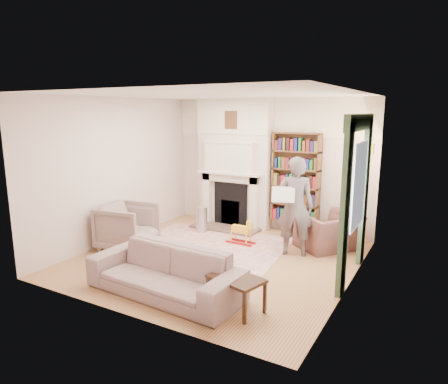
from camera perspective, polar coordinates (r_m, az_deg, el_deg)
The scene contains 25 objects.
floor at distance 7.08m, azimuth -1.01°, elevation -9.52°, with size 4.50×4.50×0.00m, color #925B3A.
ceiling at distance 6.61m, azimuth -1.10°, elevation 13.76°, with size 4.50×4.50×0.00m, color white.
wall_back at distance 8.70m, azimuth 6.51°, elevation 3.91°, with size 4.50×4.50×0.00m, color beige.
wall_front at distance 4.94m, azimuth -14.42°, elevation -2.21°, with size 4.50×4.50×0.00m, color beige.
wall_left at distance 8.07m, azimuth -14.97°, elevation 3.00°, with size 4.50×4.50×0.00m, color beige.
wall_right at distance 5.91m, azimuth 18.10°, elevation -0.19°, with size 4.50×4.50×0.00m, color beige.
fireplace at distance 8.84m, azimuth 1.50°, elevation 4.02°, with size 1.70×0.58×2.80m.
bookcase at distance 8.38m, azimuth 10.22°, elevation 1.96°, with size 1.00×0.24×1.85m, color brown.
window at distance 6.29m, azimuth 18.74°, elevation 0.91°, with size 0.02×0.90×1.30m, color silver.
curtain_left at distance 5.68m, azimuth 16.87°, elevation -2.66°, with size 0.07×0.32×2.40m, color #2D4730.
curtain_right at distance 7.02m, azimuth 19.42°, elevation -0.16°, with size 0.07×0.32×2.40m, color #2D4730.
pelmet at distance 6.20m, azimuth 18.88°, elevation 9.43°, with size 0.09×1.70×0.24m, color #2D4730.
wall_sconce at distance 7.34m, azimuth 19.04°, elevation 5.89°, with size 0.20×0.24×0.24m, color gold, non-canonical shape.
rug at distance 7.73m, azimuth -2.09°, elevation -7.62°, with size 2.82×2.17×0.01m, color beige.
armchair_reading at distance 7.72m, azimuth 14.63°, elevation -5.47°, with size 1.03×0.90×0.67m, color #53352C.
armchair_left at distance 7.67m, azimuth -13.58°, elevation -4.82°, with size 0.91×0.93×0.85m, color #AFA491.
sofa at distance 5.75m, azimuth -8.49°, elevation -11.21°, with size 2.26×0.88×0.66m, color gray.
man_reading at distance 7.14m, azimuth 10.11°, elevation -2.05°, with size 0.65×0.42×1.77m, color #534642.
newspaper at distance 6.96m, azimuth 8.46°, elevation -0.37°, with size 0.39×0.02×0.27m, color silver.
coffee_table at distance 5.32m, azimuth 1.72°, elevation -14.28°, with size 0.70×0.45×0.45m, color #362412, non-canonical shape.
paraffin_heater at distance 8.52m, azimuth -3.23°, elevation -3.92°, with size 0.24×0.24×0.55m, color #B5B8BE.
rocking_horse at distance 7.76m, azimuth 2.40°, elevation -5.72°, with size 0.55×0.22×0.49m, color yellow, non-canonical shape.
board_game at distance 7.22m, azimuth -3.73°, elevation -8.87°, with size 0.33×0.33×0.03m, color gold.
game_box_lid at distance 7.46m, azimuth -5.07°, elevation -8.13°, with size 0.29×0.19×0.05m, color #B42514.
comic_annuals at distance 6.65m, azimuth -2.09°, elevation -10.76°, with size 0.68×0.64×0.02m.
Camera 1 is at (3.35, -5.69, 2.54)m, focal length 32.00 mm.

